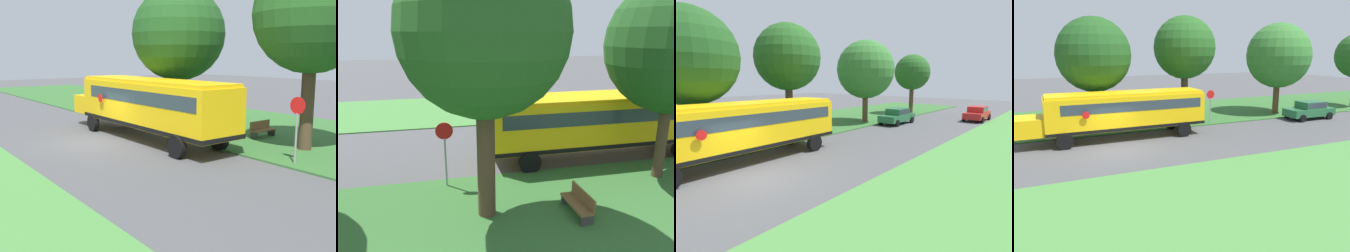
% 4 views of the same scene
% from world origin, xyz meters
% --- Properties ---
extents(ground_plane, '(120.00, 120.00, 0.00)m').
position_xyz_m(ground_plane, '(0.00, 0.00, 0.00)').
color(ground_plane, '#4C4C4F').
extents(grass_verge, '(12.00, 80.00, 0.08)m').
position_xyz_m(grass_verge, '(-10.00, 0.00, 0.04)').
color(grass_verge, '#33662D').
rests_on(grass_verge, ground).
extents(school_bus, '(2.85, 12.42, 3.16)m').
position_xyz_m(school_bus, '(-2.78, 1.03, 1.92)').
color(school_bus, yellow).
rests_on(school_bus, ground).
extents(oak_tree_beside_bus, '(5.33, 5.33, 8.25)m').
position_xyz_m(oak_tree_beside_bus, '(-5.92, -0.31, 5.68)').
color(oak_tree_beside_bus, '#4C3826').
rests_on(oak_tree_beside_bus, ground).
extents(oak_tree_roadside_mid, '(5.22, 5.22, 8.73)m').
position_xyz_m(oak_tree_roadside_mid, '(-6.99, 7.53, 6.05)').
color(oak_tree_roadside_mid, '#4C3826').
rests_on(oak_tree_roadside_mid, ground).
extents(stop_sign, '(0.08, 0.68, 2.74)m').
position_xyz_m(stop_sign, '(-4.60, 8.70, 1.74)').
color(stop_sign, gray).
rests_on(stop_sign, ground).
extents(park_bench, '(1.62, 0.56, 0.92)m').
position_xyz_m(park_bench, '(-7.76, 4.40, 0.47)').
color(park_bench, brown).
rests_on(park_bench, ground).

